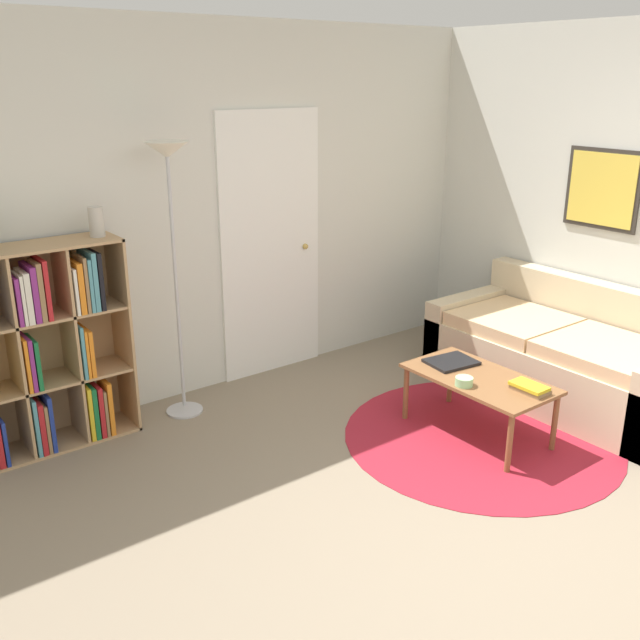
{
  "coord_description": "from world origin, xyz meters",
  "views": [
    {
      "loc": [
        -2.51,
        -1.66,
        2.24
      ],
      "look_at": [
        -0.09,
        1.53,
        0.85
      ],
      "focal_mm": 40.0,
      "sensor_mm": 36.0,
      "label": 1
    }
  ],
  "objects_px": {
    "bookshelf": "(35,352)",
    "coffee_table": "(479,383)",
    "vase_on_shelf": "(96,222)",
    "laptop": "(451,362)",
    "bowl": "(464,381)",
    "couch": "(567,357)",
    "floor_lamp": "(170,194)"
  },
  "relations": [
    {
      "from": "bookshelf",
      "to": "coffee_table",
      "type": "height_order",
      "value": "bookshelf"
    },
    {
      "from": "bookshelf",
      "to": "vase_on_shelf",
      "type": "height_order",
      "value": "vase_on_shelf"
    },
    {
      "from": "laptop",
      "to": "bowl",
      "type": "height_order",
      "value": "bowl"
    },
    {
      "from": "couch",
      "to": "laptop",
      "type": "distance_m",
      "value": 1.01
    },
    {
      "from": "floor_lamp",
      "to": "vase_on_shelf",
      "type": "relative_size",
      "value": 10.03
    },
    {
      "from": "floor_lamp",
      "to": "vase_on_shelf",
      "type": "xyz_separation_m",
      "value": [
        -0.46,
        0.09,
        -0.14
      ]
    },
    {
      "from": "coffee_table",
      "to": "bowl",
      "type": "bearing_deg",
      "value": -170.59
    },
    {
      "from": "coffee_table",
      "to": "laptop",
      "type": "relative_size",
      "value": 2.79
    },
    {
      "from": "coffee_table",
      "to": "vase_on_shelf",
      "type": "height_order",
      "value": "vase_on_shelf"
    },
    {
      "from": "bookshelf",
      "to": "bowl",
      "type": "distance_m",
      "value": 2.63
    },
    {
      "from": "coffee_table",
      "to": "vase_on_shelf",
      "type": "xyz_separation_m",
      "value": [
        -1.83,
        1.53,
        1.02
      ]
    },
    {
      "from": "couch",
      "to": "laptop",
      "type": "height_order",
      "value": "couch"
    },
    {
      "from": "bookshelf",
      "to": "bowl",
      "type": "height_order",
      "value": "bookshelf"
    },
    {
      "from": "bookshelf",
      "to": "couch",
      "type": "distance_m",
      "value": 3.63
    },
    {
      "from": "laptop",
      "to": "bowl",
      "type": "bearing_deg",
      "value": -124.68
    },
    {
      "from": "laptop",
      "to": "vase_on_shelf",
      "type": "bearing_deg",
      "value": 145.55
    },
    {
      "from": "vase_on_shelf",
      "to": "coffee_table",
      "type": "bearing_deg",
      "value": -40.02
    },
    {
      "from": "laptop",
      "to": "couch",
      "type": "bearing_deg",
      "value": -13.32
    },
    {
      "from": "couch",
      "to": "laptop",
      "type": "bearing_deg",
      "value": 166.68
    },
    {
      "from": "bowl",
      "to": "vase_on_shelf",
      "type": "distance_m",
      "value": 2.46
    },
    {
      "from": "floor_lamp",
      "to": "laptop",
      "type": "height_order",
      "value": "floor_lamp"
    },
    {
      "from": "floor_lamp",
      "to": "coffee_table",
      "type": "relative_size",
      "value": 1.94
    },
    {
      "from": "floor_lamp",
      "to": "coffee_table",
      "type": "xyz_separation_m",
      "value": [
        1.37,
        -1.45,
        -1.16
      ]
    },
    {
      "from": "bookshelf",
      "to": "vase_on_shelf",
      "type": "xyz_separation_m",
      "value": [
        0.46,
        0.0,
        0.74
      ]
    },
    {
      "from": "laptop",
      "to": "floor_lamp",
      "type": "bearing_deg",
      "value": 139.73
    },
    {
      "from": "bookshelf",
      "to": "coffee_table",
      "type": "relative_size",
      "value": 1.36
    },
    {
      "from": "bookshelf",
      "to": "couch",
      "type": "relative_size",
      "value": 0.69
    },
    {
      "from": "couch",
      "to": "vase_on_shelf",
      "type": "bearing_deg",
      "value": 152.05
    },
    {
      "from": "bookshelf",
      "to": "vase_on_shelf",
      "type": "bearing_deg",
      "value": 0.06
    },
    {
      "from": "couch",
      "to": "coffee_table",
      "type": "height_order",
      "value": "couch"
    },
    {
      "from": "bookshelf",
      "to": "bowl",
      "type": "bearing_deg",
      "value": -36.61
    },
    {
      "from": "bowl",
      "to": "vase_on_shelf",
      "type": "height_order",
      "value": "vase_on_shelf"
    }
  ]
}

